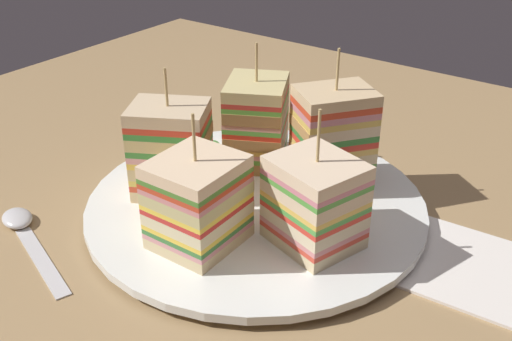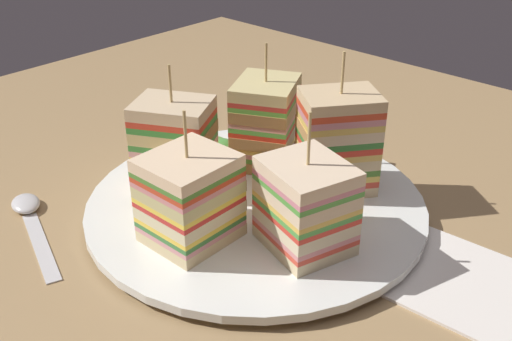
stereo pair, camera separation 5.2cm
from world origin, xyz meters
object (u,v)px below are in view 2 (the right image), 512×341
(sandwich_wedge_1, at_px, (175,146))
(napkin, at_px, (471,285))
(sandwich_wedge_0, at_px, (265,122))
(sandwich_wedge_3, at_px, (306,206))
(sandwich_wedge_4, at_px, (337,142))
(plate, at_px, (256,205))
(spoon, at_px, (30,214))
(sandwich_wedge_2, at_px, (194,200))

(sandwich_wedge_1, distance_m, napkin, 0.27)
(sandwich_wedge_0, bearing_deg, sandwich_wedge_3, 26.96)
(sandwich_wedge_3, height_order, napkin, sandwich_wedge_3)
(sandwich_wedge_3, distance_m, sandwich_wedge_4, 0.10)
(sandwich_wedge_1, relative_size, napkin, 0.93)
(plate, height_order, sandwich_wedge_0, sandwich_wedge_0)
(spoon, bearing_deg, sandwich_wedge_0, -96.23)
(sandwich_wedge_0, xyz_separation_m, sandwich_wedge_2, (0.05, -0.14, -0.01))
(napkin, bearing_deg, sandwich_wedge_1, -165.87)
(sandwich_wedge_0, xyz_separation_m, sandwich_wedge_4, (0.08, 0.01, 0.00))
(spoon, bearing_deg, plate, -115.67)
(plate, relative_size, sandwich_wedge_0, 2.50)
(spoon, height_order, napkin, spoon)
(sandwich_wedge_2, bearing_deg, napkin, -59.97)
(sandwich_wedge_0, distance_m, sandwich_wedge_1, 0.10)
(plate, height_order, napkin, plate)
(plate, relative_size, sandwich_wedge_2, 2.71)
(sandwich_wedge_1, distance_m, sandwich_wedge_3, 0.14)
(plate, xyz_separation_m, sandwich_wedge_4, (0.04, 0.07, 0.05))
(sandwich_wedge_2, bearing_deg, sandwich_wedge_0, 18.60)
(sandwich_wedge_1, xyz_separation_m, sandwich_wedge_4, (0.11, 0.10, 0.00))
(sandwich_wedge_2, height_order, spoon, sandwich_wedge_2)
(sandwich_wedge_0, relative_size, napkin, 0.95)
(sandwich_wedge_1, height_order, spoon, sandwich_wedge_1)
(napkin, bearing_deg, sandwich_wedge_2, -149.08)
(sandwich_wedge_0, distance_m, napkin, 0.24)
(plate, distance_m, sandwich_wedge_4, 0.09)
(plate, distance_m, sandwich_wedge_1, 0.09)
(spoon, bearing_deg, sandwich_wedge_1, -103.69)
(sandwich_wedge_2, distance_m, spoon, 0.17)
(plate, distance_m, sandwich_wedge_0, 0.09)
(plate, bearing_deg, napkin, 10.27)
(sandwich_wedge_4, xyz_separation_m, napkin, (0.15, -0.03, -0.06))
(plate, height_order, spoon, plate)
(sandwich_wedge_2, height_order, sandwich_wedge_4, sandwich_wedge_4)
(sandwich_wedge_2, xyz_separation_m, sandwich_wedge_4, (0.03, 0.14, 0.01))
(sandwich_wedge_2, bearing_deg, sandwich_wedge_1, 57.63)
(sandwich_wedge_0, relative_size, sandwich_wedge_3, 1.05)
(sandwich_wedge_0, bearing_deg, sandwich_wedge_2, -7.72)
(sandwich_wedge_0, height_order, spoon, sandwich_wedge_0)
(sandwich_wedge_0, bearing_deg, spoon, -52.71)
(sandwich_wedge_2, height_order, napkin, sandwich_wedge_2)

